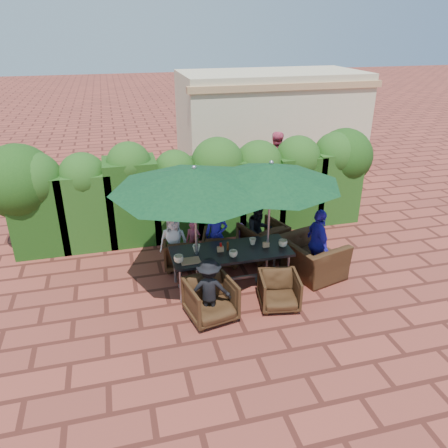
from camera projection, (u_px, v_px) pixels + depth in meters
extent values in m
plane|color=brown|center=(221.00, 281.00, 8.64)|extent=(80.00, 80.00, 0.00)
cube|color=black|center=(231.00, 252.00, 8.23)|extent=(2.26, 0.90, 0.05)
cube|color=gray|center=(231.00, 279.00, 8.49)|extent=(2.06, 0.05, 0.05)
cylinder|color=gray|center=(181.00, 286.00, 7.85)|extent=(0.05, 0.05, 0.70)
cylinder|color=gray|center=(175.00, 267.00, 8.46)|extent=(0.05, 0.05, 0.70)
cylinder|color=gray|center=(288.00, 271.00, 8.32)|extent=(0.05, 0.05, 0.70)
cylinder|color=gray|center=(275.00, 254.00, 8.93)|extent=(0.05, 0.05, 0.70)
cylinder|color=gray|center=(198.00, 287.00, 8.40)|extent=(0.44, 0.44, 0.03)
cylinder|color=gray|center=(196.00, 232.00, 7.91)|extent=(0.04, 0.04, 2.40)
cone|color=black|center=(194.00, 179.00, 7.48)|extent=(2.97, 2.97, 0.38)
sphere|color=gray|center=(194.00, 167.00, 7.39)|extent=(0.08, 0.08, 0.08)
cylinder|color=gray|center=(266.00, 279.00, 8.66)|extent=(0.44, 0.44, 0.03)
cylinder|color=gray|center=(268.00, 225.00, 8.17)|extent=(0.04, 0.04, 2.40)
cone|color=black|center=(271.00, 173.00, 7.74)|extent=(2.57, 2.57, 0.38)
sphere|color=gray|center=(271.00, 163.00, 7.65)|extent=(0.08, 0.08, 0.08)
imported|color=black|center=(181.00, 251.00, 9.03)|extent=(0.79, 0.75, 0.73)
imported|color=black|center=(221.00, 246.00, 9.17)|extent=(0.91, 0.88, 0.77)
imported|color=black|center=(263.00, 238.00, 9.39)|extent=(1.04, 1.01, 0.86)
imported|color=black|center=(211.00, 298.00, 7.42)|extent=(0.90, 0.86, 0.80)
imported|color=black|center=(279.00, 289.00, 7.74)|extent=(0.78, 0.74, 0.70)
imported|color=black|center=(312.00, 252.00, 8.67)|extent=(1.04, 1.33, 1.02)
imported|color=white|center=(174.00, 241.00, 8.93)|extent=(0.65, 0.48, 1.17)
imported|color=#2821B3|center=(216.00, 235.00, 9.07)|extent=(0.56, 0.51, 1.28)
imported|color=black|center=(259.00, 231.00, 9.22)|extent=(0.69, 0.51, 1.28)
imported|color=black|center=(209.00, 289.00, 7.34)|extent=(0.79, 0.49, 1.14)
imported|color=#2821B3|center=(318.00, 244.00, 8.55)|extent=(0.44, 0.85, 1.43)
imported|color=#DB4D70|center=(193.00, 242.00, 9.19)|extent=(0.41, 0.38, 0.91)
imported|color=#894799|center=(241.00, 239.00, 9.49)|extent=(0.31, 0.27, 0.75)
imported|color=#227E40|center=(244.00, 173.00, 12.31)|extent=(1.54, 0.93, 1.56)
imported|color=#DB4D70|center=(275.00, 162.00, 12.85)|extent=(0.94, 0.65, 1.82)
imported|color=gray|center=(305.00, 167.00, 12.91)|extent=(1.09, 0.83, 1.55)
imported|color=beige|center=(179.00, 259.00, 7.78)|extent=(0.17, 0.17, 0.14)
imported|color=beige|center=(196.00, 248.00, 8.15)|extent=(0.15, 0.15, 0.14)
imported|color=beige|center=(233.00, 254.00, 7.97)|extent=(0.16, 0.16, 0.13)
imported|color=beige|center=(253.00, 241.00, 8.42)|extent=(0.14, 0.14, 0.13)
imported|color=beige|center=(283.00, 243.00, 8.34)|extent=(0.17, 0.17, 0.13)
cylinder|color=#B20C0A|center=(221.00, 247.00, 8.16)|extent=(0.04, 0.04, 0.17)
cylinder|color=#4C230C|center=(228.00, 246.00, 8.20)|extent=(0.04, 0.04, 0.17)
cube|color=#A0714D|center=(190.00, 261.00, 7.84)|extent=(0.35, 0.25, 0.02)
cube|color=tan|center=(220.00, 249.00, 8.16)|extent=(0.12, 0.06, 0.10)
cube|color=tan|center=(266.00, 245.00, 8.33)|extent=(0.12, 0.06, 0.10)
cube|color=black|center=(40.00, 214.00, 9.50)|extent=(1.15, 0.95, 1.75)
sphere|color=black|center=(33.00, 180.00, 9.17)|extent=(1.21, 1.21, 1.21)
cube|color=black|center=(87.00, 209.00, 9.73)|extent=(1.15, 0.95, 1.74)
sphere|color=black|center=(83.00, 176.00, 9.40)|extent=(1.03, 1.03, 1.03)
cube|color=black|center=(133.00, 201.00, 9.91)|extent=(1.15, 0.95, 1.93)
sphere|color=black|center=(129.00, 164.00, 9.55)|extent=(0.99, 0.99, 0.99)
cube|color=black|center=(176.00, 201.00, 10.19)|extent=(1.15, 0.95, 1.70)
sphere|color=black|center=(175.00, 171.00, 9.88)|extent=(0.95, 0.95, 0.95)
cube|color=black|center=(218.00, 196.00, 10.40)|extent=(1.15, 0.95, 1.79)
sphere|color=black|center=(218.00, 164.00, 10.07)|extent=(1.23, 1.23, 1.23)
cube|color=black|center=(258.00, 194.00, 10.65)|extent=(1.15, 0.95, 1.70)
sphere|color=black|center=(259.00, 164.00, 10.34)|extent=(1.15, 1.15, 1.15)
cube|color=black|center=(296.00, 189.00, 10.87)|extent=(1.15, 0.95, 1.77)
sphere|color=black|center=(298.00, 158.00, 10.54)|extent=(1.10, 1.10, 1.10)
cube|color=black|center=(332.00, 185.00, 11.09)|extent=(1.15, 0.95, 1.80)
sphere|color=black|center=(336.00, 154.00, 10.75)|extent=(1.10, 1.10, 1.10)
sphere|color=black|center=(19.00, 182.00, 9.21)|extent=(1.60, 1.60, 1.60)
sphere|color=black|center=(344.00, 156.00, 10.95)|extent=(1.40, 1.40, 1.40)
cube|color=beige|center=(270.00, 121.00, 14.92)|extent=(6.00, 3.00, 3.20)
cube|color=tan|center=(288.00, 87.00, 13.10)|extent=(6.20, 0.25, 0.20)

